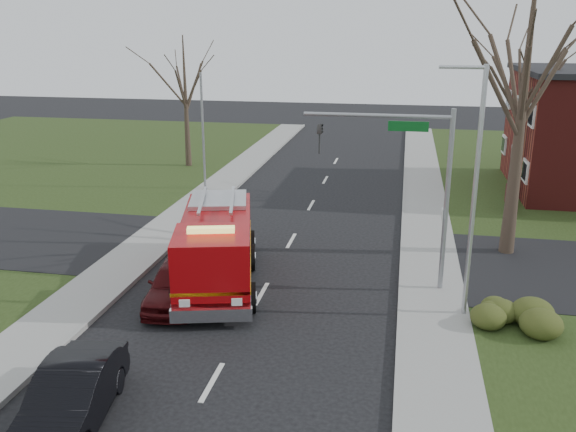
% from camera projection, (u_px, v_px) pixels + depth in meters
% --- Properties ---
extents(ground, '(120.00, 120.00, 0.00)m').
position_uv_depth(ground, '(261.00, 294.00, 22.58)').
color(ground, black).
rests_on(ground, ground).
extents(sidewalk_right, '(2.40, 80.00, 0.15)m').
position_uv_depth(sidewalk_right, '(433.00, 306.00, 21.43)').
color(sidewalk_right, gray).
rests_on(sidewalk_right, ground).
extents(sidewalk_left, '(2.40, 80.00, 0.15)m').
position_uv_depth(sidewalk_left, '(106.00, 280.00, 23.67)').
color(sidewalk_left, gray).
rests_on(sidewalk_left, ground).
extents(health_center_sign, '(0.12, 2.00, 1.40)m').
position_uv_depth(health_center_sign, '(509.00, 197.00, 32.15)').
color(health_center_sign, '#410F13').
rests_on(health_center_sign, ground).
extents(hedge_corner, '(2.80, 2.00, 0.90)m').
position_uv_depth(hedge_corner, '(523.00, 312.00, 19.84)').
color(hedge_corner, '#2F3A15').
rests_on(hedge_corner, lawn_right).
extents(bare_tree_near, '(6.00, 6.00, 12.00)m').
position_uv_depth(bare_tree_near, '(525.00, 81.00, 24.30)').
color(bare_tree_near, '#372920').
rests_on(bare_tree_near, ground).
extents(bare_tree_far, '(5.25, 5.25, 10.50)m').
position_uv_depth(bare_tree_far, '(523.00, 85.00, 32.74)').
color(bare_tree_far, '#372920').
rests_on(bare_tree_far, ground).
extents(bare_tree_left, '(4.50, 4.50, 9.00)m').
position_uv_depth(bare_tree_left, '(185.00, 87.00, 41.50)').
color(bare_tree_left, '#372920').
rests_on(bare_tree_left, ground).
extents(traffic_signal_mast, '(5.29, 0.18, 6.80)m').
position_uv_depth(traffic_signal_mast, '(412.00, 167.00, 21.65)').
color(traffic_signal_mast, gray).
rests_on(traffic_signal_mast, ground).
extents(streetlight_pole, '(1.48, 0.16, 8.40)m').
position_uv_depth(streetlight_pole, '(473.00, 188.00, 19.47)').
color(streetlight_pole, '#B7BABF').
rests_on(streetlight_pole, ground).
extents(utility_pole_far, '(0.14, 0.14, 7.00)m').
position_uv_depth(utility_pole_far, '(203.00, 133.00, 35.90)').
color(utility_pole_far, gray).
rests_on(utility_pole_far, ground).
extents(fire_engine, '(4.49, 8.10, 3.10)m').
position_uv_depth(fire_engine, '(216.00, 250.00, 23.05)').
color(fire_engine, '#9E070A').
rests_on(fire_engine, ground).
extents(parked_car_maroon, '(2.40, 4.68, 1.52)m').
position_uv_depth(parked_car_maroon, '(177.00, 282.00, 21.74)').
color(parked_car_maroon, '#3E0A0C').
rests_on(parked_car_maroon, ground).
extents(parked_car_gray, '(2.36, 4.83, 1.52)m').
position_uv_depth(parked_car_gray, '(71.00, 397.00, 14.95)').
color(parked_car_gray, black).
rests_on(parked_car_gray, ground).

